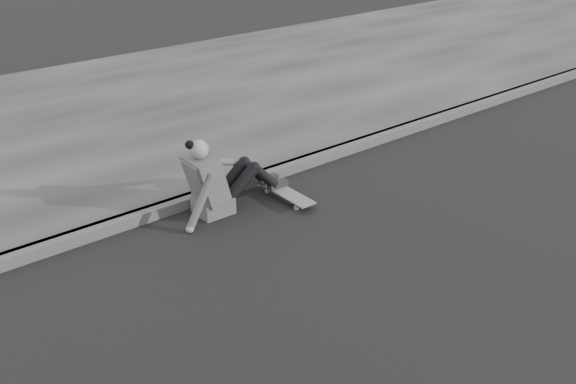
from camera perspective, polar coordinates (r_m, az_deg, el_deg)
name	(u,v)px	position (r m, az deg, el deg)	size (l,w,h in m)	color
curb	(404,130)	(9.07, 10.25, 5.47)	(24.00, 0.16, 0.12)	#4D4D4D
sidewalk	(272,80)	(11.17, -1.45, 9.89)	(24.00, 6.00, 0.12)	#3A3A3A
skateboard	(287,194)	(7.09, -0.12, -0.14)	(0.20, 0.78, 0.09)	gray
seated_woman	(217,180)	(6.77, -6.30, 1.04)	(1.38, 0.46, 0.88)	#515154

